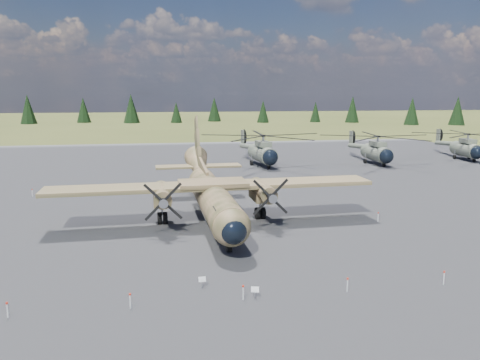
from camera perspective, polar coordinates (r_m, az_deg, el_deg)
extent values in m
plane|color=brown|center=(38.68, -6.17, -6.22)|extent=(500.00, 500.00, 0.00)
cube|color=#5C5C61|center=(48.33, -6.98, -2.84)|extent=(120.00, 120.00, 0.04)
cylinder|color=#424324|center=(39.91, -3.23, -2.36)|extent=(3.08, 17.36, 2.69)
sphere|color=#424324|center=(31.63, -1.03, -5.80)|extent=(2.70, 2.70, 2.64)
sphere|color=black|center=(31.15, -0.85, -6.15)|extent=(1.98, 1.98, 1.94)
cube|color=black|center=(32.90, -1.51, -3.85)|extent=(1.96, 1.58, 0.53)
cone|color=#424324|center=(50.78, -5.04, 1.56)|extent=(2.79, 6.67, 4.05)
cube|color=#9FA2A4|center=(41.09, -3.41, -3.57)|extent=(1.96, 5.81, 0.48)
cube|color=#343A1E|center=(40.14, -3.35, -0.68)|extent=(27.95, 3.89, 0.34)
cube|color=#424324|center=(40.10, -3.35, -0.38)|extent=(5.85, 3.59, 0.34)
cylinder|color=#424324|center=(39.62, -9.49, -1.74)|extent=(1.55, 5.03, 1.44)
cube|color=#424324|center=(40.51, -9.50, -2.37)|extent=(1.51, 3.30, 0.77)
cone|color=gray|center=(36.57, -9.33, -2.76)|extent=(0.75, 0.88, 0.73)
cylinder|color=black|center=(40.90, -9.43, -4.60)|extent=(0.87, 1.08, 1.06)
cylinder|color=#424324|center=(40.78, 2.75, -1.25)|extent=(1.55, 5.03, 1.44)
cube|color=#424324|center=(41.64, 2.49, -1.88)|extent=(1.51, 3.30, 0.77)
cone|color=gray|center=(37.82, 3.89, -2.20)|extent=(0.75, 0.88, 0.73)
cylinder|color=black|center=(42.02, 2.47, -4.06)|extent=(0.87, 1.08, 1.06)
cube|color=#424324|center=(47.11, -4.57, 1.57)|extent=(0.43, 7.27, 1.61)
cube|color=#343A1E|center=(51.25, -5.10, 1.69)|extent=(9.28, 2.32, 0.21)
cylinder|color=gray|center=(33.00, -1.38, -6.89)|extent=(0.14, 0.14, 0.87)
cylinder|color=black|center=(33.22, -1.37, -8.04)|extent=(0.36, 0.91, 0.90)
cylinder|color=slate|center=(72.04, 2.74, 3.17)|extent=(3.24, 7.59, 2.56)
sphere|color=black|center=(68.57, 3.70, 2.74)|extent=(2.57, 2.57, 2.36)
sphere|color=slate|center=(75.53, 1.88, 3.52)|extent=(2.57, 2.57, 2.36)
cube|color=slate|center=(71.46, 2.86, 4.43)|extent=(2.04, 3.43, 0.77)
cylinder|color=gray|center=(71.38, 2.86, 5.05)|extent=(0.40, 0.40, 1.03)
cylinder|color=slate|center=(79.14, 1.06, 4.10)|extent=(1.67, 8.80, 1.47)
cube|color=slate|center=(82.69, 0.31, 5.28)|extent=(0.36, 1.45, 2.46)
cylinder|color=black|center=(82.79, 0.55, 5.28)|extent=(0.31, 2.66, 2.67)
cylinder|color=black|center=(69.36, 3.52, 1.64)|extent=(0.35, 0.72, 0.70)
cylinder|color=black|center=(72.99, 1.40, 2.10)|extent=(0.38, 0.85, 0.82)
cylinder|color=gray|center=(72.92, 1.40, 2.52)|extent=(0.16, 0.16, 1.49)
cylinder|color=black|center=(73.83, 3.46, 2.18)|extent=(0.38, 0.85, 0.82)
cylinder|color=gray|center=(73.75, 3.47, 2.59)|extent=(0.16, 0.16, 1.49)
cylinder|color=slate|center=(77.05, 16.28, 3.15)|extent=(2.58, 6.99, 2.41)
sphere|color=black|center=(73.95, 17.39, 2.76)|extent=(2.27, 2.27, 2.21)
sphere|color=slate|center=(80.18, 15.25, 3.48)|extent=(2.27, 2.27, 2.21)
cube|color=slate|center=(76.53, 16.46, 4.26)|extent=(1.71, 3.12, 0.72)
cylinder|color=gray|center=(76.46, 16.49, 4.80)|extent=(0.36, 0.36, 0.96)
cylinder|color=slate|center=(83.44, 14.27, 4.02)|extent=(1.01, 8.24, 1.38)
cube|color=slate|center=(86.64, 13.39, 5.09)|extent=(0.25, 1.35, 2.31)
cylinder|color=black|center=(86.77, 13.59, 5.09)|extent=(0.12, 2.50, 2.50)
cylinder|color=black|center=(74.65, 17.14, 1.80)|extent=(0.29, 0.66, 0.65)
cylinder|color=black|center=(77.74, 15.00, 2.24)|extent=(0.31, 0.78, 0.77)
cylinder|color=gray|center=(77.68, 15.02, 2.61)|extent=(0.14, 0.14, 1.40)
cylinder|color=black|center=(78.81, 16.74, 2.26)|extent=(0.31, 0.78, 0.77)
cylinder|color=gray|center=(78.75, 16.76, 2.63)|extent=(0.14, 0.14, 1.40)
cylinder|color=slate|center=(87.59, 25.83, 3.35)|extent=(3.28, 7.08, 2.37)
sphere|color=black|center=(84.62, 26.89, 3.01)|extent=(2.46, 2.46, 2.18)
sphere|color=slate|center=(90.60, 24.83, 3.63)|extent=(2.46, 2.46, 2.18)
cube|color=slate|center=(87.11, 26.02, 4.30)|extent=(2.01, 3.22, 0.71)
cylinder|color=gray|center=(87.05, 26.06, 4.77)|extent=(0.38, 0.38, 0.95)
cylinder|color=slate|center=(93.73, 23.87, 4.11)|extent=(1.89, 8.12, 1.36)
cube|color=slate|center=(96.82, 23.01, 5.05)|extent=(0.39, 1.34, 2.27)
cylinder|color=black|center=(96.96, 23.19, 5.05)|extent=(0.39, 2.45, 2.46)
cylinder|color=black|center=(85.27, 26.63, 2.18)|extent=(0.35, 0.67, 0.64)
cylinder|color=black|center=(88.16, 24.68, 2.58)|extent=(0.39, 0.79, 0.76)
cylinder|color=gray|center=(88.11, 24.70, 2.90)|extent=(0.15, 0.15, 1.37)
cylinder|color=black|center=(89.35, 26.14, 2.55)|extent=(0.39, 0.79, 0.76)
cylinder|color=gray|center=(89.29, 26.17, 2.87)|extent=(0.15, 0.15, 1.37)
cube|color=gray|center=(27.85, -4.64, -12.41)|extent=(0.08, 0.08, 0.52)
cube|color=silver|center=(27.71, -4.64, -11.97)|extent=(0.43, 0.21, 0.29)
cube|color=gray|center=(26.43, 1.82, -13.67)|extent=(0.09, 0.09, 0.54)
cube|color=silver|center=(26.28, 1.84, -13.19)|extent=(0.47, 0.28, 0.31)
cylinder|color=silver|center=(26.93, -26.48, -14.06)|extent=(0.07, 0.07, 0.80)
cylinder|color=red|center=(26.77, -26.55, -13.27)|extent=(0.12, 0.12, 0.10)
cylinder|color=silver|center=(25.86, -13.23, -14.22)|extent=(0.07, 0.07, 0.80)
cylinder|color=red|center=(25.70, -13.27, -13.41)|extent=(0.12, 0.12, 0.10)
cylinder|color=silver|center=(26.16, 0.39, -13.62)|extent=(0.07, 0.07, 0.80)
cylinder|color=red|center=(26.00, 0.39, -12.82)|extent=(0.12, 0.12, 0.10)
cylinder|color=silver|center=(27.78, 12.95, -12.41)|extent=(0.07, 0.07, 0.80)
cylinder|color=red|center=(27.63, 12.99, -11.65)|extent=(0.12, 0.12, 0.10)
cylinder|color=silver|center=(30.52, 23.59, -10.92)|extent=(0.07, 0.07, 0.80)
cylinder|color=red|center=(30.38, 23.64, -10.22)|extent=(0.12, 0.12, 0.10)
cylinder|color=silver|center=(55.76, -23.99, -1.46)|extent=(0.07, 0.07, 0.80)
cylinder|color=red|center=(55.68, -24.02, -1.06)|extent=(0.12, 0.12, 0.10)
cylinder|color=silver|center=(54.35, -15.79, -1.23)|extent=(0.07, 0.07, 0.80)
cylinder|color=red|center=(54.27, -15.81, -0.82)|extent=(0.12, 0.12, 0.10)
cylinder|color=silver|center=(54.10, -7.33, -0.97)|extent=(0.07, 0.07, 0.80)
cylinder|color=red|center=(54.02, -7.34, -0.56)|extent=(0.12, 0.12, 0.10)
cylinder|color=silver|center=(55.02, 1.02, -0.69)|extent=(0.07, 0.07, 0.80)
cylinder|color=red|center=(54.94, 1.02, -0.28)|extent=(0.12, 0.12, 0.10)
cylinder|color=silver|center=(57.06, 8.93, -0.41)|extent=(0.07, 0.07, 0.80)
cylinder|color=red|center=(56.99, 8.94, -0.02)|extent=(0.12, 0.12, 0.10)
cylinder|color=silver|center=(42.84, 16.48, -4.38)|extent=(0.07, 0.07, 0.80)
cylinder|color=red|center=(42.74, 16.51, -3.87)|extent=(0.12, 0.12, 0.10)
cone|color=black|center=(184.64, 24.98, 7.68)|extent=(5.67, 5.67, 10.12)
cone|color=black|center=(179.62, 20.22, 7.90)|extent=(5.46, 5.46, 9.74)
cone|color=black|center=(187.82, 13.54, 8.40)|extent=(5.69, 5.69, 10.16)
cone|color=black|center=(187.89, 9.18, 8.21)|extent=(4.43, 4.43, 7.91)
cone|color=black|center=(182.00, 2.82, 8.35)|extent=(4.76, 4.76, 8.50)
cone|color=black|center=(190.24, -3.16, 8.61)|extent=(5.39, 5.39, 9.62)
cone|color=black|center=(182.35, -7.78, 8.17)|extent=(4.40, 4.40, 7.85)
cone|color=black|center=(184.05, -13.12, 8.50)|extent=(6.11, 6.11, 10.91)
cone|color=black|center=(191.49, -18.55, 8.10)|extent=(5.38, 5.38, 9.61)
cone|color=black|center=(190.83, -24.45, 7.88)|extent=(6.03, 6.03, 10.76)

